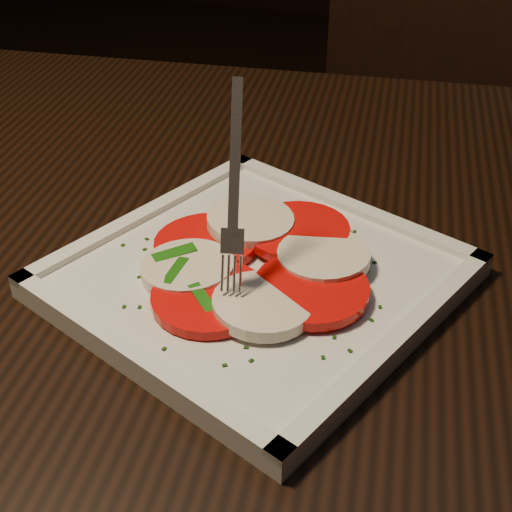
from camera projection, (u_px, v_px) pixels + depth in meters
name	position (u px, v px, depth m)	size (l,w,h in m)	color
ground	(121.00, 484.00, 1.33)	(6.00, 6.00, 0.00)	black
table	(208.00, 298.00, 0.73)	(1.29, 0.95, 0.75)	black
chair	(401.00, 138.00, 1.31)	(0.51, 0.51, 0.93)	black
plate	(256.00, 278.00, 0.59)	(0.28, 0.28, 0.01)	silver
caprese_salad	(256.00, 262.00, 0.58)	(0.23, 0.22, 0.02)	red
fork	(236.00, 181.00, 0.52)	(0.03, 0.07, 0.14)	white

